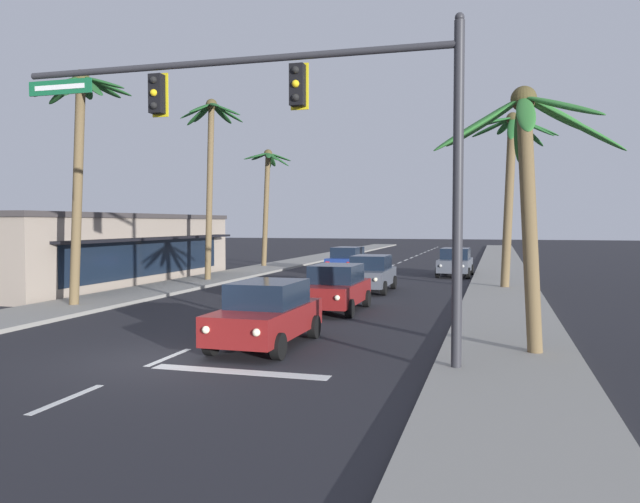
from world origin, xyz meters
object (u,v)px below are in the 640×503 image
object	(u,v)px
sedan_lead_at_stop_bar	(267,313)
storefront_strip_left	(105,248)
sedan_parked_nearest_kerb	(455,262)
palm_right_nearest	(528,160)
palm_left_third	(210,151)
palm_left_farthest	(267,183)
palm_right_second	(510,165)
traffic_signal_mast	(309,122)
sedan_fifth_in_queue	(371,273)
sedan_oncoming_far	(348,260)
sedan_third_in_queue	(336,288)
palm_left_second	(80,137)

from	to	relation	value
sedan_lead_at_stop_bar	storefront_strip_left	bearing A→B (deg)	136.44
sedan_parked_nearest_kerb	palm_right_nearest	bearing A→B (deg)	-82.25
palm_left_third	palm_left_farthest	xyz separation A→B (m)	(-0.88, 10.90, -1.02)
sedan_parked_nearest_kerb	palm_right_second	xyz separation A→B (m)	(2.94, -6.98, 5.06)
traffic_signal_mast	palm_right_nearest	world-z (taller)	traffic_signal_mast
sedan_fifth_in_queue	sedan_oncoming_far	distance (m)	10.12
sedan_oncoming_far	storefront_strip_left	size ratio (longest dim) A/B	0.25
palm_left_third	palm_right_nearest	distance (m)	21.89
sedan_third_in_queue	palm_right_second	xyz separation A→B (m)	(6.15, 9.24, 5.06)
sedan_third_in_queue	sedan_oncoming_far	size ratio (longest dim) A/B	0.98
sedan_lead_at_stop_bar	sedan_fifth_in_queue	world-z (taller)	same
traffic_signal_mast	palm_left_third	xyz separation A→B (m)	(-10.76, 17.34, 1.61)
palm_right_second	sedan_parked_nearest_kerb	bearing A→B (deg)	112.81
palm_right_second	sedan_oncoming_far	bearing A→B (deg)	143.56
traffic_signal_mast	palm_left_second	xyz separation A→B (m)	(-10.79, 6.49, 0.92)
traffic_signal_mast	sedan_lead_at_stop_bar	size ratio (longest dim) A/B	2.42
sedan_lead_at_stop_bar	sedan_parked_nearest_kerb	world-z (taller)	same
sedan_lead_at_stop_bar	palm_left_third	xyz separation A→B (m)	(-9.10, 15.66, 6.20)
palm_right_nearest	sedan_lead_at_stop_bar	bearing A→B (deg)	-176.43
traffic_signal_mast	storefront_strip_left	bearing A→B (deg)	136.24
palm_left_second	palm_right_nearest	bearing A→B (deg)	-15.85
palm_right_second	storefront_strip_left	xyz separation A→B (m)	(-20.47, -2.47, -4.07)
palm_right_nearest	storefront_strip_left	xyz separation A→B (m)	(-20.61, 13.10, -2.85)
palm_left_second	palm_left_third	distance (m)	10.87
palm_left_third	storefront_strip_left	size ratio (longest dim) A/B	0.54
traffic_signal_mast	palm_left_second	bearing A→B (deg)	148.96
palm_left_farthest	palm_right_nearest	distance (m)	30.90
sedan_lead_at_stop_bar	palm_left_farthest	size ratio (longest dim) A/B	0.53
palm_left_second	palm_right_nearest	size ratio (longest dim) A/B	1.38
traffic_signal_mast	sedan_parked_nearest_kerb	size ratio (longest dim) A/B	2.40
palm_right_second	sedan_lead_at_stop_bar	bearing A→B (deg)	-111.46
sedan_fifth_in_queue	palm_right_nearest	world-z (taller)	palm_right_nearest
palm_left_second	palm_left_third	size ratio (longest dim) A/B	0.90
palm_left_second	storefront_strip_left	size ratio (longest dim) A/B	0.48
traffic_signal_mast	sedan_oncoming_far	xyz separation A→B (m)	(-4.91, 24.68, -4.59)
palm_left_second	palm_right_nearest	xyz separation A→B (m)	(15.55, -4.41, -1.68)
sedan_lead_at_stop_bar	palm_right_second	world-z (taller)	palm_right_second
palm_left_third	palm_left_second	bearing A→B (deg)	-90.16
traffic_signal_mast	sedan_oncoming_far	size ratio (longest dim) A/B	2.39
sedan_third_in_queue	storefront_strip_left	distance (m)	15.87
sedan_lead_at_stop_bar	sedan_oncoming_far	size ratio (longest dim) A/B	0.99
sedan_oncoming_far	sedan_parked_nearest_kerb	world-z (taller)	same
sedan_third_in_queue	palm_left_farthest	distance (m)	22.85
palm_left_second	palm_left_farthest	bearing A→B (deg)	92.23
sedan_oncoming_far	palm_left_farthest	distance (m)	9.20
sedan_parked_nearest_kerb	palm_left_second	world-z (taller)	palm_left_second
sedan_fifth_in_queue	palm_left_farthest	size ratio (longest dim) A/B	0.53
palm_left_second	storefront_strip_left	distance (m)	11.02
sedan_lead_at_stop_bar	palm_left_farthest	distance (m)	28.84
sedan_oncoming_far	storefront_strip_left	world-z (taller)	storefront_strip_left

